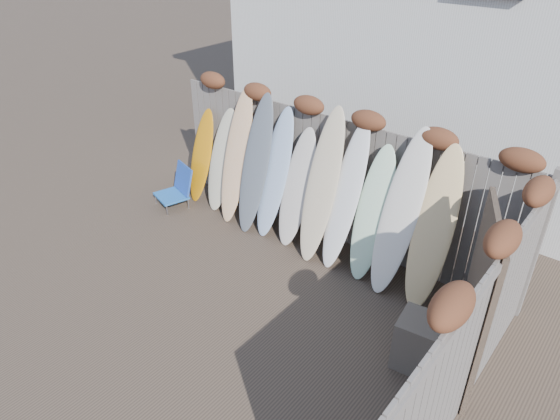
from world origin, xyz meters
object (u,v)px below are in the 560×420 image
Objects in this scene: beach_chair at (177,187)px; wooden_crate at (422,344)px; surfboard_0 at (202,156)px; lattice_panel at (477,300)px.

beach_chair reaches higher than wooden_crate.
surfboard_0 is at bearing 165.82° from wooden_crate.
beach_chair is 5.06m from wooden_crate.
surfboard_0 is (-4.85, 1.23, 0.49)m from wooden_crate.
beach_chair is 0.43× the size of surfboard_0.
wooden_crate is 0.39× the size of surfboard_0.
surfboard_0 is at bearing 71.83° from beach_chair.
lattice_panel reaches higher than beach_chair.
wooden_crate is at bearing -13.36° from surfboard_0.
beach_chair is 1.10× the size of wooden_crate.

